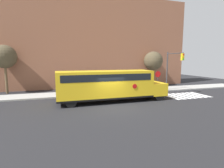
% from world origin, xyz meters
% --- Properties ---
extents(ground_plane, '(60.00, 60.00, 0.00)m').
position_xyz_m(ground_plane, '(0.00, 0.00, 0.00)').
color(ground_plane, black).
extents(sidewalk_strip, '(44.00, 3.00, 0.15)m').
position_xyz_m(sidewalk_strip, '(0.00, 6.50, 0.07)').
color(sidewalk_strip, '#9E9E99').
rests_on(sidewalk_strip, ground).
extents(building_backdrop, '(32.00, 4.00, 13.55)m').
position_xyz_m(building_backdrop, '(0.00, 13.00, 6.78)').
color(building_backdrop, '#935B42').
rests_on(building_backdrop, ground).
extents(crosswalk_stripes, '(4.70, 3.20, 0.01)m').
position_xyz_m(crosswalk_stripes, '(9.46, 2.00, 0.00)').
color(crosswalk_stripes, white).
rests_on(crosswalk_stripes, ground).
extents(school_bus, '(10.83, 2.57, 3.03)m').
position_xyz_m(school_bus, '(0.15, 1.86, 1.75)').
color(school_bus, yellow).
rests_on(school_bus, ground).
extents(stop_sign, '(0.78, 0.10, 2.63)m').
position_xyz_m(stop_sign, '(8.03, 5.70, 1.78)').
color(stop_sign, '#38383A').
rests_on(stop_sign, ground).
extents(traffic_light, '(0.28, 3.09, 5.13)m').
position_xyz_m(traffic_light, '(9.22, 4.44, 3.40)').
color(traffic_light, '#38383A').
rests_on(traffic_light, ground).
extents(tree_near_sidewalk, '(2.80, 2.80, 5.88)m').
position_xyz_m(tree_near_sidewalk, '(-10.54, 9.76, 4.44)').
color(tree_near_sidewalk, brown).
rests_on(tree_near_sidewalk, ground).
extents(tree_far_sidewalk, '(2.94, 2.94, 5.42)m').
position_xyz_m(tree_far_sidewalk, '(9.86, 10.04, 3.93)').
color(tree_far_sidewalk, brown).
rests_on(tree_far_sidewalk, ground).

